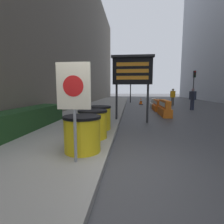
{
  "coord_description": "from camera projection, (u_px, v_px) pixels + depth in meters",
  "views": [
    {
      "loc": [
        0.49,
        -3.13,
        1.57
      ],
      "look_at": [
        -0.28,
        4.13,
        0.62
      ],
      "focal_mm": 28.0,
      "sensor_mm": 36.0,
      "label": 1
    }
  ],
  "objects": [
    {
      "name": "ground_plane",
      "position": [
        104.0,
        172.0,
        3.34
      ],
      "size": [
        120.0,
        120.0,
        0.0
      ],
      "primitive_type": "plane",
      "color": "#3F3F42"
    },
    {
      "name": "sidewalk_left",
      "position": [
        10.0,
        164.0,
        3.54
      ],
      "size": [
        3.86,
        56.0,
        0.13
      ],
      "color": "gray",
      "rests_on": "ground_plane"
    },
    {
      "name": "building_left_facade",
      "position": [
        68.0,
        12.0,
        12.51
      ],
      "size": [
        0.4,
        50.4,
        14.17
      ],
      "color": "#706656",
      "rests_on": "ground_plane"
    },
    {
      "name": "hedge_strip",
      "position": [
        21.0,
        120.0,
        6.01
      ],
      "size": [
        0.9,
        5.17,
        0.74
      ],
      "color": "#1E421E",
      "rests_on": "sidewalk_left"
    },
    {
      "name": "barrel_drum_foreground",
      "position": [
        82.0,
        134.0,
        4.03
      ],
      "size": [
        0.86,
        0.86,
        0.84
      ],
      "color": "yellow",
      "rests_on": "sidewalk_left"
    },
    {
      "name": "barrel_drum_middle",
      "position": [
        93.0,
        124.0,
        5.16
      ],
      "size": [
        0.86,
        0.86,
        0.84
      ],
      "color": "yellow",
      "rests_on": "sidewalk_left"
    },
    {
      "name": "barrel_drum_back",
      "position": [
        99.0,
        118.0,
        6.29
      ],
      "size": [
        0.86,
        0.86,
        0.84
      ],
      "color": "yellow",
      "rests_on": "sidewalk_left"
    },
    {
      "name": "warning_sign",
      "position": [
        74.0,
        93.0,
        3.3
      ],
      "size": [
        0.66,
        0.08,
        1.94
      ],
      "color": "gray",
      "rests_on": "sidewalk_left"
    },
    {
      "name": "message_board",
      "position": [
        132.0,
        72.0,
        8.05
      ],
      "size": [
        1.95,
        0.36,
        3.1
      ],
      "color": "#28282B",
      "rests_on": "ground_plane"
    },
    {
      "name": "jersey_barrier_orange_near",
      "position": [
        164.0,
        109.0,
        10.44
      ],
      "size": [
        0.5,
        2.16,
        0.94
      ],
      "color": "orange",
      "rests_on": "ground_plane"
    },
    {
      "name": "jersey_barrier_orange_far",
      "position": [
        158.0,
        106.0,
        12.99
      ],
      "size": [
        0.64,
        2.02,
        0.8
      ],
      "color": "orange",
      "rests_on": "ground_plane"
    },
    {
      "name": "jersey_barrier_white",
      "position": [
        154.0,
        104.0,
        15.07
      ],
      "size": [
        0.53,
        1.77,
        0.76
      ],
      "color": "silver",
      "rests_on": "ground_plane"
    },
    {
      "name": "traffic_cone_near",
      "position": [
        141.0,
        101.0,
        18.18
      ],
      "size": [
        0.41,
        0.41,
        0.74
      ],
      "color": "black",
      "rests_on": "ground_plane"
    },
    {
      "name": "traffic_light_near_curb",
      "position": [
        131.0,
        78.0,
        20.36
      ],
      "size": [
        0.28,
        0.45,
        3.97
      ],
      "color": "#2D2D30",
      "rests_on": "ground_plane"
    },
    {
      "name": "traffic_light_far_side",
      "position": [
        194.0,
        79.0,
        22.34
      ],
      "size": [
        0.28,
        0.45,
        3.9
      ],
      "color": "#2D2D30",
      "rests_on": "ground_plane"
    },
    {
      "name": "pedestrian_worker",
      "position": [
        173.0,
        96.0,
        16.86
      ],
      "size": [
        0.5,
        0.43,
        1.63
      ],
      "rotation": [
        0.0,
        0.0,
        2.65
      ],
      "color": "#514C42",
      "rests_on": "ground_plane"
    },
    {
      "name": "pedestrian_passerby",
      "position": [
        193.0,
        97.0,
        13.19
      ],
      "size": [
        0.46,
        0.5,
        1.64
      ],
      "rotation": [
        0.0,
        0.0,
        2.17
      ],
      "color": "#23283D",
      "rests_on": "ground_plane"
    }
  ]
}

